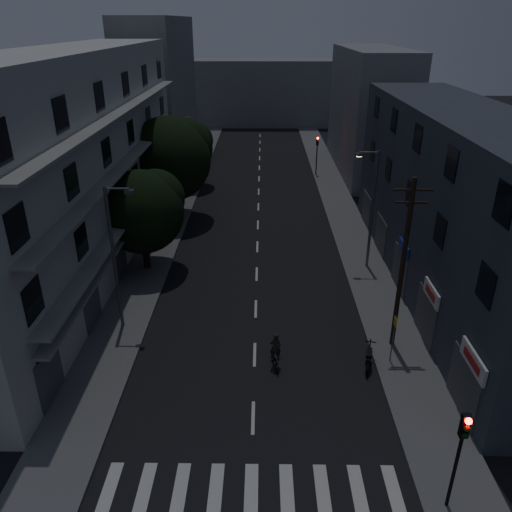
{
  "coord_description": "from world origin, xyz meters",
  "views": [
    {
      "loc": [
        0.33,
        -14.47,
        15.5
      ],
      "look_at": [
        0.0,
        12.0,
        3.0
      ],
      "focal_mm": 35.0,
      "sensor_mm": 36.0,
      "label": 1
    }
  ],
  "objects_px": {
    "utility_pole": "(403,263)",
    "motorcycle": "(369,359)",
    "bus_stop_sign": "(394,331)",
    "traffic_signal_near": "(462,443)",
    "cyclist": "(275,356)"
  },
  "relations": [
    {
      "from": "motorcycle",
      "to": "cyclist",
      "type": "distance_m",
      "value": 4.6
    },
    {
      "from": "cyclist",
      "to": "traffic_signal_near",
      "type": "bearing_deg",
      "value": -64.74
    },
    {
      "from": "bus_stop_sign",
      "to": "utility_pole",
      "type": "bearing_deg",
      "value": 73.5
    },
    {
      "from": "motorcycle",
      "to": "cyclist",
      "type": "relative_size",
      "value": 0.96
    },
    {
      "from": "traffic_signal_near",
      "to": "utility_pole",
      "type": "relative_size",
      "value": 0.46
    },
    {
      "from": "traffic_signal_near",
      "to": "motorcycle",
      "type": "relative_size",
      "value": 2.16
    },
    {
      "from": "utility_pole",
      "to": "cyclist",
      "type": "bearing_deg",
      "value": -163.35
    },
    {
      "from": "utility_pole",
      "to": "bus_stop_sign",
      "type": "distance_m",
      "value": 3.35
    },
    {
      "from": "cyclist",
      "to": "utility_pole",
      "type": "bearing_deg",
      "value": 5.29
    },
    {
      "from": "utility_pole",
      "to": "motorcycle",
      "type": "xyz_separation_m",
      "value": [
        -1.59,
        -1.81,
        -4.38
      ]
    },
    {
      "from": "bus_stop_sign",
      "to": "motorcycle",
      "type": "distance_m",
      "value": 1.85
    },
    {
      "from": "traffic_signal_near",
      "to": "motorcycle",
      "type": "height_order",
      "value": "traffic_signal_near"
    },
    {
      "from": "traffic_signal_near",
      "to": "bus_stop_sign",
      "type": "height_order",
      "value": "traffic_signal_near"
    },
    {
      "from": "bus_stop_sign",
      "to": "motorcycle",
      "type": "height_order",
      "value": "bus_stop_sign"
    },
    {
      "from": "utility_pole",
      "to": "motorcycle",
      "type": "bearing_deg",
      "value": -131.3
    }
  ]
}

